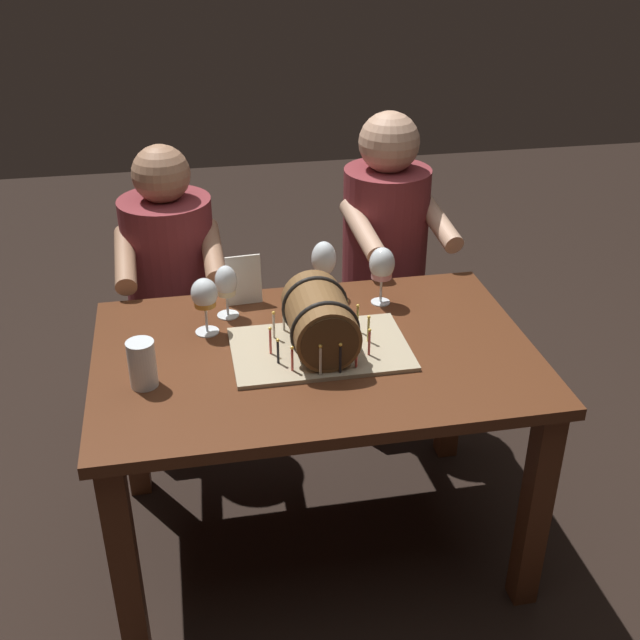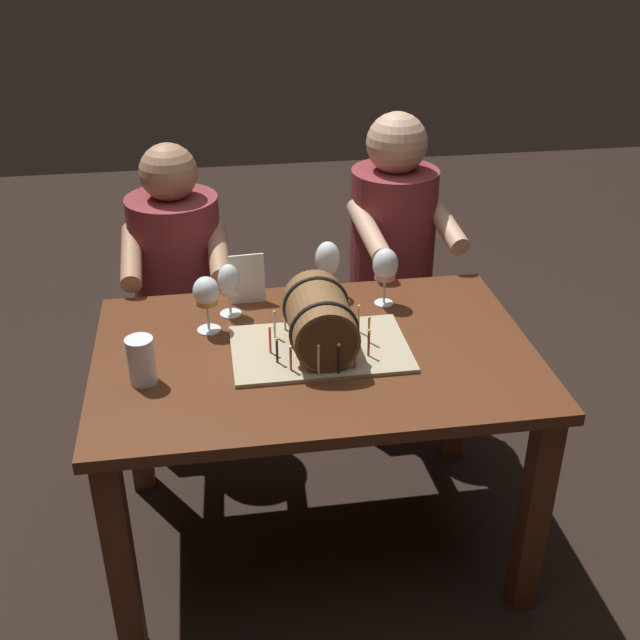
{
  "view_description": "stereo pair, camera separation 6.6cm",
  "coord_description": "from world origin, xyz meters",
  "px_view_note": "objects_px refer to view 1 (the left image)",
  "views": [
    {
      "loc": [
        -0.34,
        -1.89,
        1.88
      ],
      "look_at": [
        0.01,
        -0.01,
        0.82
      ],
      "focal_mm": 44.12,
      "sensor_mm": 36.0,
      "label": 1
    },
    {
      "loc": [
        -0.28,
        -1.9,
        1.88
      ],
      "look_at": [
        0.01,
        -0.01,
        0.82
      ],
      "focal_mm": 44.12,
      "sensor_mm": 36.0,
      "label": 2
    }
  ],
  "objects_px": {
    "barrel_cake": "(320,324)",
    "wine_glass_white": "(226,284)",
    "menu_card": "(244,280)",
    "person_seated_left": "(175,311)",
    "wine_glass_rose": "(382,266)",
    "beer_pint": "(142,365)",
    "person_seated_right": "(383,285)",
    "wine_glass_empty": "(324,259)",
    "dining_table": "(315,384)",
    "wine_glass_amber": "(204,296)"
  },
  "relations": [
    {
      "from": "person_seated_left",
      "to": "wine_glass_amber",
      "type": "bearing_deg",
      "value": -79.66
    },
    {
      "from": "wine_glass_white",
      "to": "beer_pint",
      "type": "relative_size",
      "value": 1.28
    },
    {
      "from": "wine_glass_empty",
      "to": "person_seated_right",
      "type": "bearing_deg",
      "value": 50.33
    },
    {
      "from": "menu_card",
      "to": "person_seated_left",
      "type": "xyz_separation_m",
      "value": [
        -0.23,
        0.37,
        -0.29
      ]
    },
    {
      "from": "wine_glass_white",
      "to": "wine_glass_amber",
      "type": "bearing_deg",
      "value": -127.07
    },
    {
      "from": "menu_card",
      "to": "wine_glass_empty",
      "type": "bearing_deg",
      "value": -2.05
    },
    {
      "from": "wine_glass_empty",
      "to": "person_seated_left",
      "type": "xyz_separation_m",
      "value": [
        -0.49,
        0.37,
        -0.33
      ]
    },
    {
      "from": "barrel_cake",
      "to": "menu_card",
      "type": "relative_size",
      "value": 3.14
    },
    {
      "from": "wine_glass_amber",
      "to": "beer_pint",
      "type": "xyz_separation_m",
      "value": [
        -0.18,
        -0.25,
        -0.06
      ]
    },
    {
      "from": "dining_table",
      "to": "barrel_cake",
      "type": "xyz_separation_m",
      "value": [
        0.01,
        -0.01,
        0.2
      ]
    },
    {
      "from": "wine_glass_amber",
      "to": "person_seated_left",
      "type": "height_order",
      "value": "person_seated_left"
    },
    {
      "from": "dining_table",
      "to": "menu_card",
      "type": "bearing_deg",
      "value": 116.71
    },
    {
      "from": "dining_table",
      "to": "menu_card",
      "type": "distance_m",
      "value": 0.42
    },
    {
      "from": "wine_glass_amber",
      "to": "wine_glass_rose",
      "type": "height_order",
      "value": "wine_glass_rose"
    },
    {
      "from": "barrel_cake",
      "to": "person_seated_right",
      "type": "height_order",
      "value": "person_seated_right"
    },
    {
      "from": "dining_table",
      "to": "wine_glass_white",
      "type": "xyz_separation_m",
      "value": [
        -0.23,
        0.25,
        0.22
      ]
    },
    {
      "from": "wine_glass_amber",
      "to": "person_seated_left",
      "type": "relative_size",
      "value": 0.15
    },
    {
      "from": "wine_glass_white",
      "to": "menu_card",
      "type": "relative_size",
      "value": 1.05
    },
    {
      "from": "person_seated_left",
      "to": "beer_pint",
      "type": "bearing_deg",
      "value": -95.89
    },
    {
      "from": "beer_pint",
      "to": "wine_glass_white",
      "type": "bearing_deg",
      "value": 54.04
    },
    {
      "from": "menu_card",
      "to": "wine_glass_white",
      "type": "bearing_deg",
      "value": -132.47
    },
    {
      "from": "wine_glass_rose",
      "to": "person_seated_right",
      "type": "height_order",
      "value": "person_seated_right"
    },
    {
      "from": "dining_table",
      "to": "wine_glass_white",
      "type": "relative_size",
      "value": 7.44
    },
    {
      "from": "wine_glass_white",
      "to": "wine_glass_rose",
      "type": "relative_size",
      "value": 0.89
    },
    {
      "from": "wine_glass_white",
      "to": "person_seated_left",
      "type": "relative_size",
      "value": 0.15
    },
    {
      "from": "wine_glass_amber",
      "to": "beer_pint",
      "type": "bearing_deg",
      "value": -125.55
    },
    {
      "from": "barrel_cake",
      "to": "wine_glass_white",
      "type": "relative_size",
      "value": 2.98
    },
    {
      "from": "beer_pint",
      "to": "person_seated_left",
      "type": "relative_size",
      "value": 0.12
    },
    {
      "from": "dining_table",
      "to": "person_seated_left",
      "type": "bearing_deg",
      "value": 119.28
    },
    {
      "from": "barrel_cake",
      "to": "person_seated_right",
      "type": "distance_m",
      "value": 0.85
    },
    {
      "from": "menu_card",
      "to": "barrel_cake",
      "type": "bearing_deg",
      "value": -65.86
    },
    {
      "from": "wine_glass_amber",
      "to": "barrel_cake",
      "type": "bearing_deg",
      "value": -28.33
    },
    {
      "from": "person_seated_left",
      "to": "person_seated_right",
      "type": "height_order",
      "value": "person_seated_right"
    },
    {
      "from": "person_seated_right",
      "to": "dining_table",
      "type": "bearing_deg",
      "value": -119.3
    },
    {
      "from": "wine_glass_rose",
      "to": "wine_glass_amber",
      "type": "bearing_deg",
      "value": -170.96
    },
    {
      "from": "dining_table",
      "to": "barrel_cake",
      "type": "distance_m",
      "value": 0.2
    },
    {
      "from": "wine_glass_empty",
      "to": "person_seated_left",
      "type": "distance_m",
      "value": 0.69
    },
    {
      "from": "wine_glass_rose",
      "to": "menu_card",
      "type": "height_order",
      "value": "wine_glass_rose"
    },
    {
      "from": "beer_pint",
      "to": "person_seated_right",
      "type": "distance_m",
      "value": 1.2
    },
    {
      "from": "dining_table",
      "to": "wine_glass_rose",
      "type": "height_order",
      "value": "wine_glass_rose"
    },
    {
      "from": "wine_glass_amber",
      "to": "wine_glass_empty",
      "type": "bearing_deg",
      "value": 24.59
    },
    {
      "from": "wine_glass_amber",
      "to": "menu_card",
      "type": "height_order",
      "value": "wine_glass_amber"
    },
    {
      "from": "barrel_cake",
      "to": "person_seated_left",
      "type": "xyz_separation_m",
      "value": [
        -0.41,
        0.71,
        -0.29
      ]
    },
    {
      "from": "wine_glass_rose",
      "to": "person_seated_right",
      "type": "bearing_deg",
      "value": 73.29
    },
    {
      "from": "wine_glass_rose",
      "to": "menu_card",
      "type": "distance_m",
      "value": 0.43
    },
    {
      "from": "wine_glass_rose",
      "to": "wine_glass_empty",
      "type": "xyz_separation_m",
      "value": [
        -0.17,
        0.09,
        -0.0
      ]
    },
    {
      "from": "wine_glass_white",
      "to": "person_seated_right",
      "type": "relative_size",
      "value": 0.14
    },
    {
      "from": "wine_glass_white",
      "to": "person_seated_right",
      "type": "height_order",
      "value": "person_seated_right"
    },
    {
      "from": "wine_glass_rose",
      "to": "person_seated_left",
      "type": "distance_m",
      "value": 0.86
    },
    {
      "from": "dining_table",
      "to": "wine_glass_white",
      "type": "height_order",
      "value": "wine_glass_white"
    }
  ]
}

